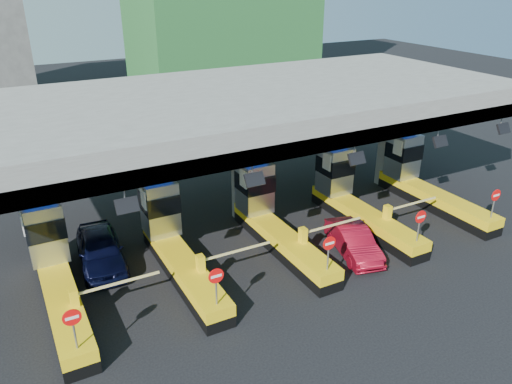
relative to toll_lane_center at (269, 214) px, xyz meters
name	(u,v)px	position (x,y,z in m)	size (l,w,h in m)	color
ground	(272,242)	(0.00, -0.28, -1.40)	(120.00, 120.00, 0.00)	black
toll_canopy	(244,108)	(0.00, 2.59, 4.74)	(28.00, 12.09, 7.00)	slate
toll_lane_far_left	(54,266)	(-10.00, 0.00, 0.00)	(4.43, 8.00, 4.16)	black
toll_lane_left	(172,238)	(-5.00, 0.00, 0.00)	(4.43, 8.00, 4.16)	black
toll_lane_center	(269,214)	(0.00, 0.00, 0.00)	(4.43, 8.00, 4.16)	black
toll_lane_right	(351,195)	(5.00, 0.00, 0.00)	(4.43, 8.00, 4.16)	black
toll_lane_far_right	(420,178)	(10.00, 0.00, 0.00)	(4.43, 8.00, 4.16)	black
van	(101,250)	(-7.90, 1.50, -0.59)	(1.91, 4.74, 1.61)	black
red_car	(353,241)	(2.81, -3.09, -0.72)	(1.43, 4.10, 1.35)	maroon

